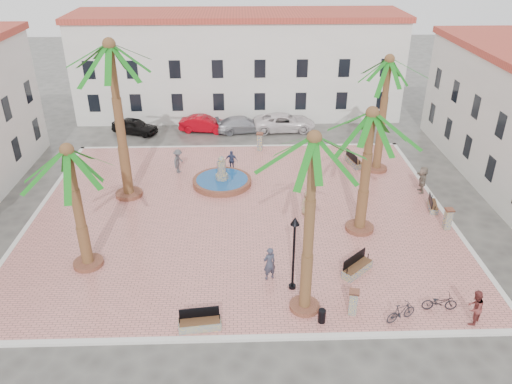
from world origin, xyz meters
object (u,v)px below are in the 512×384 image
fountain (222,180)px  car_silver (243,124)px  cyclist_a (269,263)px  bench_se (357,268)px  cyclist_b (475,307)px  pedestrian_north (178,161)px  bench_s (200,323)px  car_black (135,126)px  lamppost_e (367,157)px  pedestrian_fountain_a (307,203)px  bollard_se (353,302)px  bench_e (433,206)px  litter_bin (322,316)px  bollard_e (448,219)px  car_red (204,124)px  pedestrian_fountain_b (231,161)px  palm_sw (70,166)px  palm_ne (388,72)px  palm_e (371,129)px  bicycle_b (401,312)px  lamppost_s (294,241)px  palm_nw (111,62)px  bench_ne (354,161)px  bollard_n (260,141)px  bicycle_a (440,302)px  palm_s (313,158)px  pedestrian_east (423,179)px

fountain → car_silver: 10.78m
cyclist_a → bench_se: bearing=160.1°
cyclist_b → pedestrian_north: size_ratio=0.98×
bench_s → car_black: car_black is taller
lamppost_e → pedestrian_fountain_a: (-4.27, -2.94, -1.78)m
bollard_se → car_black: (-14.49, 24.12, -0.14)m
fountain → bench_e: size_ratio=2.50×
litter_bin → bench_e: bearing=49.5°
bollard_e → car_red: (-15.58, 17.18, -0.14)m
cyclist_a → pedestrian_fountain_a: cyclist_a is taller
bench_se → pedestrian_fountain_b: (-6.72, 12.80, 0.50)m
palm_sw → palm_ne: 21.69m
lamppost_e → car_red: size_ratio=0.89×
palm_e → car_silver: palm_e is taller
palm_ne → bollard_se: bearing=-107.7°
lamppost_e → car_black: bearing=145.9°
palm_ne → lamppost_e: bearing=-116.5°
car_red → car_silver: (3.46, -0.15, -0.02)m
car_black → fountain: bearing=-123.3°
pedestrian_fountain_a → car_silver: size_ratio=0.35×
pedestrian_fountain_b → bicycle_b: bearing=-52.7°
fountain → pedestrian_north: fountain is taller
cyclist_b → litter_bin: bearing=-46.5°
lamppost_e → bench_s: bearing=-128.7°
lamppost_s → pedestrian_fountain_b: lamppost_s is taller
palm_nw → pedestrian_fountain_b: palm_nw is taller
pedestrian_north → bench_e: bearing=-90.0°
bench_s → cyclist_a: size_ratio=1.04×
palm_nw → litter_bin: 18.99m
cyclist_b → lamppost_s: bearing=-63.3°
bench_ne → bollard_n: bollard_n is taller
bicycle_b → bicycle_a: bearing=-94.8°
palm_nw → pedestrian_north: bearing=49.7°
palm_ne → bollard_n: size_ratio=5.81×
palm_e → bicycle_b: (0.18, -7.87, -5.96)m
palm_ne → palm_s: bearing=-115.3°
bench_e → bench_ne: bearing=40.3°
cyclist_a → pedestrian_east: size_ratio=0.99×
bench_e → car_black: 26.05m
lamppost_s → bollard_n: bearing=93.1°
bollard_n → bollard_e: size_ratio=1.09×
lamppost_e → pedestrian_fountain_b: (-9.09, 3.78, -1.82)m
bench_se → pedestrian_fountain_a: 6.40m
bench_se → bicycle_b: 3.84m
palm_s → bench_e: (9.36, 9.19, -7.60)m
bench_se → cyclist_b: size_ratio=1.04×
bench_ne → bicycle_a: bearing=169.5°
bench_s → bollard_se: size_ratio=1.49×
lamppost_s → bollard_se: (2.63, -1.98, -2.12)m
palm_sw → pedestrian_north: size_ratio=3.89×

